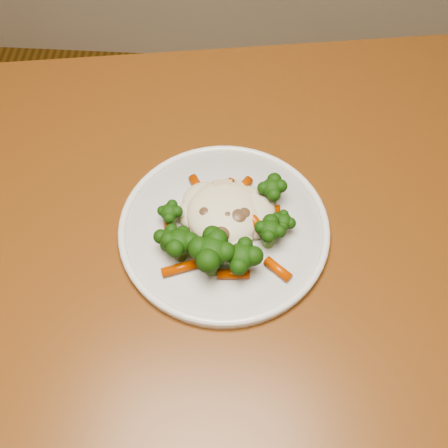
% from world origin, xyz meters
% --- Properties ---
extents(dining_table, '(1.20, 0.90, 0.75)m').
position_xyz_m(dining_table, '(-0.07, 0.29, 0.64)').
color(dining_table, brown).
rests_on(dining_table, ground).
extents(plate, '(0.27, 0.27, 0.01)m').
position_xyz_m(plate, '(-0.14, 0.29, 0.76)').
color(plate, silver).
rests_on(plate, dining_table).
extents(meal, '(0.18, 0.17, 0.05)m').
position_xyz_m(meal, '(-0.14, 0.28, 0.78)').
color(meal, beige).
rests_on(meal, plate).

